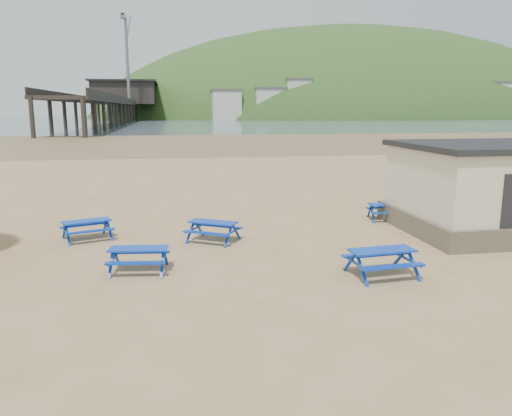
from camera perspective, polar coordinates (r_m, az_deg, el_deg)
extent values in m
plane|color=tan|center=(15.65, -4.30, -4.83)|extent=(400.00, 400.00, 0.00)
plane|color=olive|center=(70.12, -8.57, 7.61)|extent=(400.00, 400.00, 0.00)
plane|color=#495B68|center=(185.03, -9.34, 9.79)|extent=(400.00, 400.00, 0.00)
cube|color=#033899|center=(17.66, -18.82, -1.43)|extent=(1.67, 1.11, 0.04)
cube|color=#033899|center=(18.21, -19.10, -1.86)|extent=(1.54, 0.75, 0.04)
cube|color=#033899|center=(17.22, -18.42, -2.55)|extent=(1.54, 0.75, 0.04)
cube|color=#033899|center=(16.55, -4.93, -1.62)|extent=(1.69, 1.35, 0.04)
cube|color=#033899|center=(17.08, -4.14, -2.07)|extent=(1.49, 1.01, 0.04)
cube|color=#033899|center=(16.15, -5.74, -2.88)|extent=(1.49, 1.01, 0.04)
cube|color=#033899|center=(20.34, 14.91, 0.39)|extent=(1.63, 0.88, 0.04)
cube|color=#033899|center=(20.88, 14.55, 0.01)|extent=(1.56, 0.50, 0.04)
cube|color=#033899|center=(19.90, 15.21, -0.57)|extent=(1.56, 0.50, 0.04)
cube|color=#033899|center=(13.85, -13.30, -4.54)|extent=(1.61, 0.79, 0.04)
cube|color=#033899|center=(14.40, -12.89, -4.91)|extent=(1.57, 0.40, 0.04)
cube|color=#033899|center=(13.43, -13.66, -6.13)|extent=(1.57, 0.40, 0.04)
cube|color=#033899|center=(13.50, 14.23, -4.71)|extent=(1.77, 0.83, 0.05)
cube|color=#033899|center=(14.05, 13.04, -5.15)|extent=(1.73, 0.40, 0.05)
cube|color=#033899|center=(13.10, 15.40, -6.48)|extent=(1.73, 0.40, 0.05)
cube|color=#033899|center=(18.05, 24.35, -1.27)|extent=(1.82, 0.78, 0.05)
cube|color=#033899|center=(18.61, 23.35, -1.72)|extent=(1.80, 0.34, 0.05)
cube|color=#033899|center=(17.62, 25.26, -2.56)|extent=(1.80, 0.34, 0.05)
cube|color=#665B4C|center=(20.29, 26.39, -1.24)|extent=(7.40, 5.40, 0.70)
cube|color=beige|center=(20.05, 26.76, 2.95)|extent=(7.00, 5.00, 2.30)
cube|color=black|center=(19.93, 27.07, 6.36)|extent=(7.30, 5.30, 0.20)
cube|color=black|center=(190.71, -14.93, 11.40)|extent=(9.00, 220.00, 0.60)
cube|color=black|center=(201.75, -14.71, 12.52)|extent=(22.00, 30.00, 8.00)
cube|color=black|center=(201.91, -14.77, 13.74)|extent=(24.00, 32.00, 0.60)
cylinder|color=slate|center=(180.18, -14.49, 15.92)|extent=(1.00, 1.00, 28.00)
cube|color=slate|center=(195.57, -14.34, 19.37)|extent=(0.60, 25.63, 12.38)
ellipsoid|color=#2D4C1E|center=(261.85, 10.92, 7.93)|extent=(264.00, 144.00, 108.00)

